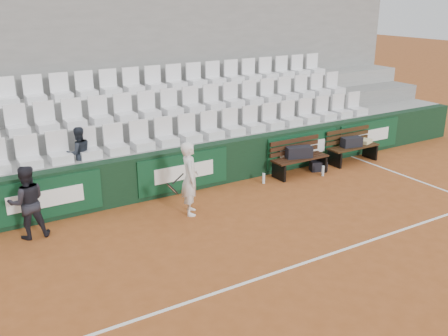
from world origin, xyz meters
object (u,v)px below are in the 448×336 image
Objects in this scene: tennis_player at (190,179)px; bench_right at (353,154)px; bench_left at (300,166)px; sports_bag_right at (352,142)px; spectator_c at (77,132)px; sports_bag_left at (299,152)px; water_bottle_far at (323,171)px; sports_bag_ground at (318,166)px; ball_kid at (27,202)px; water_bottle_near at (264,178)px.

bench_right is at bearing 7.63° from tennis_player.
bench_left is 2.74× the size of sports_bag_right.
sports_bag_right is at bearing 168.08° from spectator_c.
sports_bag_left is 3.45m from tennis_player.
sports_bag_right is 2.13× the size of water_bottle_far.
sports_bag_ground is (0.64, -0.03, -0.46)m from sports_bag_left.
ball_kid is (-6.43, -0.07, 0.47)m from bench_left.
ball_kid is (-8.19, -0.11, 0.12)m from sports_bag_right.
bench_right is 7.17m from spectator_c.
spectator_c is (-6.88, 1.01, 0.99)m from sports_bag_right.
spectator_c reaches higher than ball_kid.
sports_bag_ground is 1.73m from water_bottle_near.
water_bottle_far is 0.17× the size of tennis_player.
spectator_c is at bearing 164.84° from water_bottle_near.
sports_bag_right reaches higher than water_bottle_near.
ball_kid is at bearing 177.55° from water_bottle_far.
sports_bag_left reaches higher than sports_bag_right.
sports_bag_right is at bearing 7.68° from tennis_player.
water_bottle_far is (0.47, -0.39, -0.46)m from sports_bag_left.
spectator_c is at bearing -135.32° from ball_kid.
spectator_c is at bearing 171.61° from sports_bag_right.
ball_kid is at bearing -179.47° from sports_bag_ground.
spectator_c reaches higher than water_bottle_near.
sports_bag_right is 0.36× the size of tennis_player.
sports_bag_left is 0.46× the size of ball_kid.
water_bottle_near is at bearing -178.51° from bench_right.
bench_left is at bearing -175.39° from ball_kid.
tennis_player is (-3.85, -0.30, 0.63)m from water_bottle_far.
tennis_player reaches higher than ball_kid.
sports_bag_ground is 6.00m from spectator_c.
sports_bag_left is 0.77m from water_bottle_far.
bench_right is 2.98m from water_bottle_near.
bench_left is 1.33× the size of spectator_c.
sports_bag_ground is at bearing 166.03° from spectator_c.
sports_bag_right is 5.22m from tennis_player.
tennis_player is at bearing -175.58° from water_bottle_far.
spectator_c is (-4.00, 1.08, 1.44)m from water_bottle_near.
sports_bag_right is at bearing 1.07° from bench_left.
tennis_player reaches higher than water_bottle_far.
sports_bag_left is 1.79m from sports_bag_right.
sports_bag_ground is (-1.24, -0.05, -0.10)m from bench_right.
water_bottle_far is (-1.32, -0.40, -0.45)m from sports_bag_right.
bench_right is 8.29m from ball_kid.
sports_bag_left is at bearing 165.12° from spectator_c.
spectator_c is at bearing 168.65° from sports_bag_left.
sports_bag_right is 0.40× the size of ball_kid.
bench_right reaches higher than water_bottle_far.
sports_bag_left is (-0.03, 0.02, 0.36)m from bench_left.
tennis_player is (-3.38, -0.69, 0.17)m from sports_bag_left.
bench_right is (1.85, 0.04, 0.00)m from bench_left.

